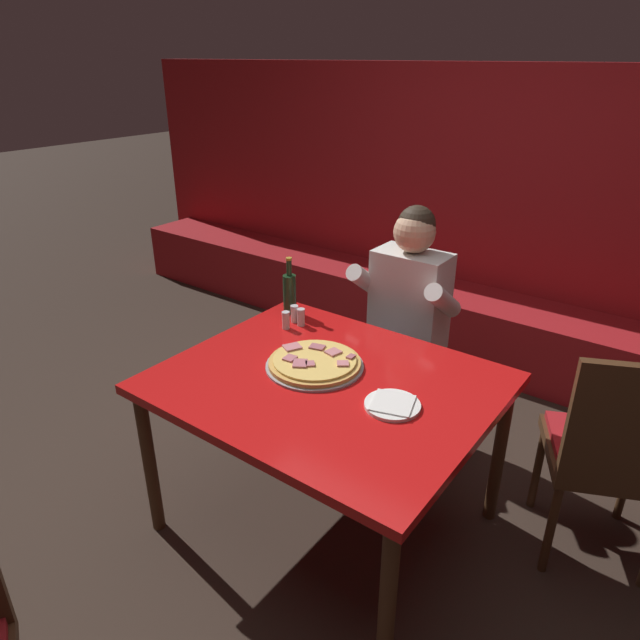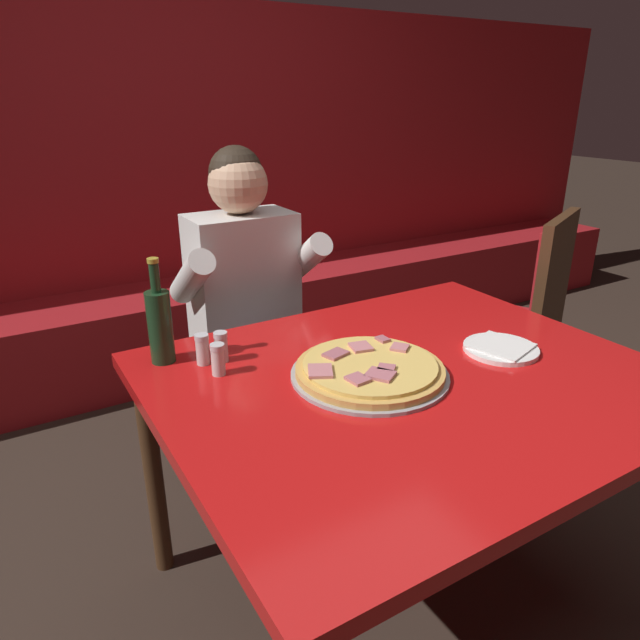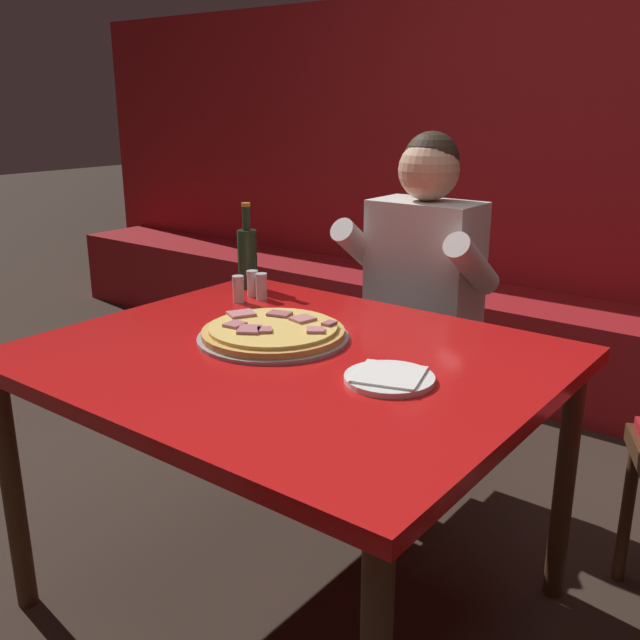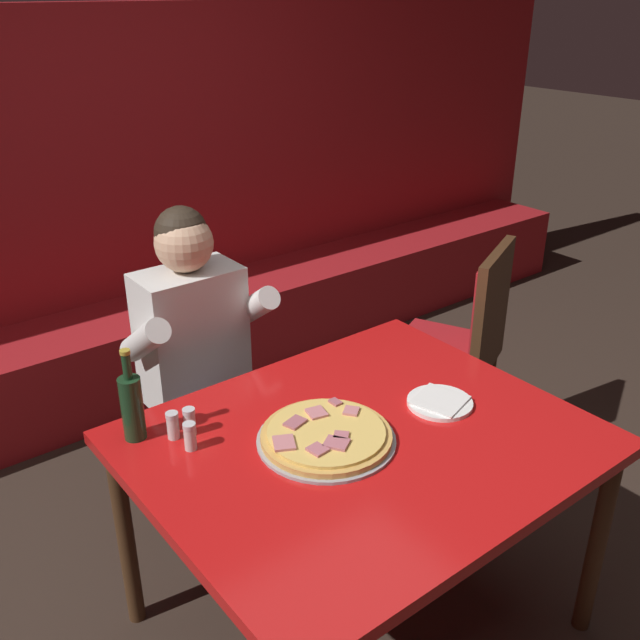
{
  "view_description": "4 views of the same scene",
  "coord_description": "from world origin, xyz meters",
  "px_view_note": "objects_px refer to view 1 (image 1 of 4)",
  "views": [
    {
      "loc": [
        1.16,
        -1.6,
        1.94
      ],
      "look_at": [
        -0.24,
        0.27,
        0.85
      ],
      "focal_mm": 32.0,
      "sensor_mm": 36.0,
      "label": 1
    },
    {
      "loc": [
        -0.89,
        -1.02,
        1.44
      ],
      "look_at": [
        -0.12,
        0.26,
        0.84
      ],
      "focal_mm": 32.0,
      "sensor_mm": 36.0,
      "label": 2
    },
    {
      "loc": [
        1.11,
        -1.32,
        1.38
      ],
      "look_at": [
        0.09,
        0.01,
        0.85
      ],
      "focal_mm": 40.0,
      "sensor_mm": 36.0,
      "label": 3
    },
    {
      "loc": [
        -1.19,
        -1.31,
        1.97
      ],
      "look_at": [
        0.09,
        0.32,
        1.0
      ],
      "focal_mm": 40.0,
      "sensor_mm": 36.0,
      "label": 4
    }
  ],
  "objects_px": {
    "plate_white_paper": "(392,405)",
    "beer_bottle": "(290,292)",
    "shaker_red_pepper_flakes": "(294,315)",
    "pizza": "(315,363)",
    "dining_chair_far_left": "(614,447)",
    "shaker_oregano": "(286,321)",
    "diner_seated_blue_shirt": "(401,318)",
    "shaker_black_pepper": "(301,318)",
    "main_dining_table": "(327,394)"
  },
  "relations": [
    {
      "from": "main_dining_table",
      "to": "dining_chair_far_left",
      "type": "distance_m",
      "value": 1.13
    },
    {
      "from": "main_dining_table",
      "to": "beer_bottle",
      "type": "distance_m",
      "value": 0.7
    },
    {
      "from": "beer_bottle",
      "to": "plate_white_paper",
      "type": "bearing_deg",
      "value": -26.99
    },
    {
      "from": "main_dining_table",
      "to": "shaker_red_pepper_flakes",
      "type": "bearing_deg",
      "value": 142.36
    },
    {
      "from": "shaker_black_pepper",
      "to": "diner_seated_blue_shirt",
      "type": "bearing_deg",
      "value": 56.39
    },
    {
      "from": "pizza",
      "to": "dining_chair_far_left",
      "type": "relative_size",
      "value": 0.41
    },
    {
      "from": "plate_white_paper",
      "to": "diner_seated_blue_shirt",
      "type": "height_order",
      "value": "diner_seated_blue_shirt"
    },
    {
      "from": "pizza",
      "to": "shaker_black_pepper",
      "type": "bearing_deg",
      "value": 136.37
    },
    {
      "from": "main_dining_table",
      "to": "dining_chair_far_left",
      "type": "relative_size",
      "value": 1.3
    },
    {
      "from": "dining_chair_far_left",
      "to": "main_dining_table",
      "type": "bearing_deg",
      "value": -153.78
    },
    {
      "from": "main_dining_table",
      "to": "shaker_black_pepper",
      "type": "xyz_separation_m",
      "value": [
        -0.4,
        0.33,
        0.11
      ]
    },
    {
      "from": "diner_seated_blue_shirt",
      "to": "dining_chair_far_left",
      "type": "bearing_deg",
      "value": -14.54
    },
    {
      "from": "plate_white_paper",
      "to": "beer_bottle",
      "type": "bearing_deg",
      "value": 153.01
    },
    {
      "from": "shaker_red_pepper_flakes",
      "to": "main_dining_table",
      "type": "bearing_deg",
      "value": -37.64
    },
    {
      "from": "shaker_red_pepper_flakes",
      "to": "dining_chair_far_left",
      "type": "height_order",
      "value": "dining_chair_far_left"
    },
    {
      "from": "shaker_black_pepper",
      "to": "shaker_oregano",
      "type": "bearing_deg",
      "value": -117.52
    },
    {
      "from": "plate_white_paper",
      "to": "shaker_red_pepper_flakes",
      "type": "bearing_deg",
      "value": 154.68
    },
    {
      "from": "pizza",
      "to": "plate_white_paper",
      "type": "distance_m",
      "value": 0.42
    },
    {
      "from": "main_dining_table",
      "to": "pizza",
      "type": "distance_m",
      "value": 0.14
    },
    {
      "from": "pizza",
      "to": "diner_seated_blue_shirt",
      "type": "distance_m",
      "value": 0.73
    },
    {
      "from": "shaker_black_pepper",
      "to": "beer_bottle",
      "type": "bearing_deg",
      "value": 148.73
    },
    {
      "from": "main_dining_table",
      "to": "beer_bottle",
      "type": "bearing_deg",
      "value": 142.06
    },
    {
      "from": "plate_white_paper",
      "to": "shaker_oregano",
      "type": "relative_size",
      "value": 2.44
    },
    {
      "from": "shaker_red_pepper_flakes",
      "to": "shaker_black_pepper",
      "type": "relative_size",
      "value": 1.0
    },
    {
      "from": "plate_white_paper",
      "to": "diner_seated_blue_shirt",
      "type": "xyz_separation_m",
      "value": [
        -0.41,
        0.8,
        -0.06
      ]
    },
    {
      "from": "shaker_red_pepper_flakes",
      "to": "dining_chair_far_left",
      "type": "xyz_separation_m",
      "value": [
        1.45,
        0.15,
        -0.22
      ]
    },
    {
      "from": "main_dining_table",
      "to": "shaker_oregano",
      "type": "relative_size",
      "value": 15.04
    },
    {
      "from": "pizza",
      "to": "beer_bottle",
      "type": "distance_m",
      "value": 0.57
    },
    {
      "from": "dining_chair_far_left",
      "to": "beer_bottle",
      "type": "bearing_deg",
      "value": -177.01
    },
    {
      "from": "shaker_oregano",
      "to": "dining_chair_far_left",
      "type": "bearing_deg",
      "value": 9.21
    },
    {
      "from": "pizza",
      "to": "dining_chair_far_left",
      "type": "xyz_separation_m",
      "value": [
        1.11,
        0.44,
        -0.2
      ]
    },
    {
      "from": "shaker_red_pepper_flakes",
      "to": "diner_seated_blue_shirt",
      "type": "height_order",
      "value": "diner_seated_blue_shirt"
    },
    {
      "from": "pizza",
      "to": "shaker_oregano",
      "type": "xyz_separation_m",
      "value": [
        -0.33,
        0.21,
        0.02
      ]
    },
    {
      "from": "shaker_oregano",
      "to": "dining_chair_far_left",
      "type": "relative_size",
      "value": 0.09
    },
    {
      "from": "plate_white_paper",
      "to": "shaker_oregano",
      "type": "distance_m",
      "value": 0.79
    },
    {
      "from": "main_dining_table",
      "to": "shaker_oregano",
      "type": "xyz_separation_m",
      "value": [
        -0.43,
        0.26,
        0.11
      ]
    },
    {
      "from": "beer_bottle",
      "to": "shaker_black_pepper",
      "type": "xyz_separation_m",
      "value": [
        0.14,
        -0.08,
        -0.07
      ]
    },
    {
      "from": "beer_bottle",
      "to": "dining_chair_far_left",
      "type": "height_order",
      "value": "beer_bottle"
    },
    {
      "from": "shaker_black_pepper",
      "to": "pizza",
      "type": "bearing_deg",
      "value": -43.63
    },
    {
      "from": "plate_white_paper",
      "to": "shaker_oregano",
      "type": "height_order",
      "value": "shaker_oregano"
    },
    {
      "from": "shaker_black_pepper",
      "to": "plate_white_paper",
      "type": "bearing_deg",
      "value": -26.12
    },
    {
      "from": "shaker_oregano",
      "to": "diner_seated_blue_shirt",
      "type": "xyz_separation_m",
      "value": [
        0.33,
        0.52,
        -0.09
      ]
    },
    {
      "from": "plate_white_paper",
      "to": "dining_chair_far_left",
      "type": "bearing_deg",
      "value": 36.32
    },
    {
      "from": "shaker_black_pepper",
      "to": "dining_chair_far_left",
      "type": "relative_size",
      "value": 0.09
    },
    {
      "from": "diner_seated_blue_shirt",
      "to": "dining_chair_far_left",
      "type": "relative_size",
      "value": 1.28
    },
    {
      "from": "beer_bottle",
      "to": "shaker_oregano",
      "type": "relative_size",
      "value": 3.4
    },
    {
      "from": "beer_bottle",
      "to": "shaker_red_pepper_flakes",
      "type": "distance_m",
      "value": 0.13
    },
    {
      "from": "plate_white_paper",
      "to": "diner_seated_blue_shirt",
      "type": "bearing_deg",
      "value": 117.17
    },
    {
      "from": "shaker_black_pepper",
      "to": "dining_chair_far_left",
      "type": "xyz_separation_m",
      "value": [
        1.4,
        0.16,
        -0.22
      ]
    },
    {
      "from": "main_dining_table",
      "to": "dining_chair_far_left",
      "type": "xyz_separation_m",
      "value": [
        1.01,
        0.5,
        -0.11
      ]
    }
  ]
}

